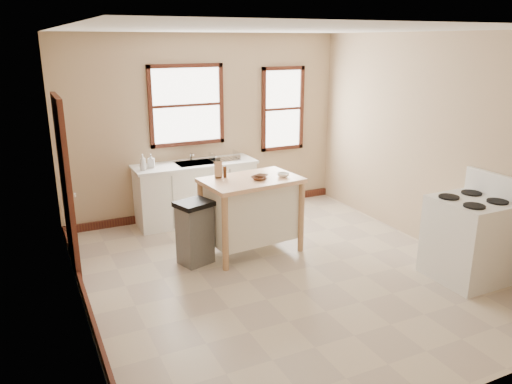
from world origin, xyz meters
TOP-DOWN VIEW (x-y plane):
  - floor at (0.00, 0.00)m, footprint 5.00×5.00m
  - ceiling at (0.00, 0.00)m, footprint 5.00×5.00m
  - wall_back at (0.00, 2.50)m, footprint 4.50×0.04m
  - wall_left at (-2.25, 0.00)m, footprint 0.04×5.00m
  - wall_right at (2.25, 0.00)m, footprint 0.04×5.00m
  - window_main at (-0.30, 2.48)m, footprint 1.17×0.06m
  - window_side at (1.35, 2.48)m, footprint 0.77×0.06m
  - door_left at (-2.21, 1.30)m, footprint 0.06×0.90m
  - baseboard_back at (0.00, 2.47)m, footprint 4.50×0.04m
  - baseboard_left at (-2.22, 0.00)m, footprint 0.04×5.00m
  - sink_counter at (-0.30, 2.20)m, footprint 1.86×0.62m
  - faucet at (-0.30, 2.38)m, footprint 0.03×0.03m
  - soap_bottle_a at (-1.10, 2.11)m, footprint 0.10×0.10m
  - soap_bottle_b at (-0.96, 2.19)m, footprint 0.12×0.12m
  - dish_rack at (0.17, 2.16)m, footprint 0.48×0.40m
  - kitchen_island at (-0.03, 0.77)m, footprint 1.29×0.89m
  - knife_block at (-0.39, 0.99)m, footprint 0.13×0.13m
  - pepper_grinder at (-0.31, 0.96)m, footprint 0.06×0.06m
  - bowl_a at (0.03, 0.68)m, footprint 0.25×0.25m
  - bowl_b at (0.12, 0.75)m, footprint 0.22×0.22m
  - bowl_c at (0.37, 0.66)m, footprint 0.18×0.18m
  - trash_bin at (-0.82, 0.74)m, footprint 0.50×0.46m
  - gas_stove at (1.88, -1.04)m, footprint 0.78×0.79m

SIDE VIEW (x-z plane):
  - floor at x=0.00m, z-range 0.00..0.00m
  - baseboard_back at x=0.00m, z-range 0.00..0.12m
  - baseboard_left at x=-2.22m, z-range 0.00..0.12m
  - trash_bin at x=-0.82m, z-range 0.00..0.81m
  - sink_counter at x=-0.30m, z-range 0.00..0.92m
  - kitchen_island at x=-0.03m, z-range 0.00..1.00m
  - gas_stove at x=1.88m, z-range 0.00..1.24m
  - dish_rack at x=0.17m, z-range 0.92..1.03m
  - bowl_b at x=0.12m, z-range 1.00..1.04m
  - soap_bottle_b at x=-0.96m, z-range 0.92..1.12m
  - bowl_a at x=0.03m, z-range 1.00..1.04m
  - bowl_c at x=0.37m, z-range 1.00..1.05m
  - faucet at x=-0.30m, z-range 0.92..1.14m
  - soap_bottle_a at x=-1.10m, z-range 0.92..1.15m
  - door_left at x=-2.21m, z-range 0.00..2.10m
  - pepper_grinder at x=-0.31m, z-range 1.00..1.15m
  - knife_block at x=-0.39m, z-range 1.00..1.20m
  - wall_back at x=0.00m, z-range 0.00..2.80m
  - wall_left at x=-2.25m, z-range 0.00..2.80m
  - wall_right at x=2.25m, z-range 0.00..2.80m
  - window_side at x=1.35m, z-range 0.92..2.29m
  - window_main at x=-0.30m, z-range 1.14..2.36m
  - ceiling at x=0.00m, z-range 2.80..2.80m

